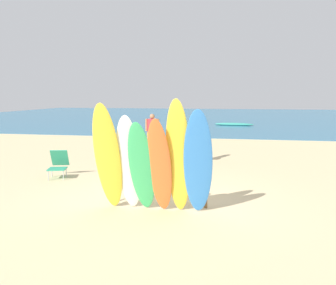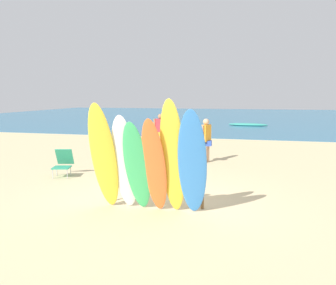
{
  "view_description": "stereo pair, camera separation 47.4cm",
  "coord_description": "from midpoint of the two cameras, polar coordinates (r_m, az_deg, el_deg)",
  "views": [
    {
      "loc": [
        1.47,
        -6.96,
        2.43
      ],
      "look_at": [
        0.0,
        1.21,
        1.23
      ],
      "focal_mm": 35.58,
      "sensor_mm": 36.0,
      "label": 1
    },
    {
      "loc": [
        1.94,
        -6.87,
        2.43
      ],
      "look_at": [
        0.0,
        1.21,
        1.23
      ],
      "focal_mm": 35.58,
      "sensor_mm": 36.0,
      "label": 2
    }
  ],
  "objects": [
    {
      "name": "ground",
      "position": [
        21.12,
        8.76,
        1.47
      ],
      "size": [
        60.0,
        60.0,
        0.0
      ],
      "primitive_type": "plane",
      "color": "#D3BC8C"
    },
    {
      "name": "beachgoer_strolling",
      "position": [
        12.02,
        7.63,
        0.87
      ],
      "size": [
        0.41,
        0.56,
        1.59
      ],
      "rotation": [
        0.0,
        0.0,
        1.16
      ],
      "color": "tan",
      "rests_on": "ground"
    },
    {
      "name": "surfboard_yellow_4",
      "position": [
        6.54,
        2.92,
        -2.77
      ],
      "size": [
        0.5,
        0.84,
        2.37
      ],
      "primitive_type": "ellipsoid",
      "rotation": [
        0.31,
        0.0,
        0.01
      ],
      "color": "yellow",
      "rests_on": "ground"
    },
    {
      "name": "distant_boat",
      "position": [
        26.95,
        14.03,
        2.98
      ],
      "size": [
        3.07,
        0.76,
        0.24
      ],
      "color": "teal",
      "rests_on": "ground"
    },
    {
      "name": "beachgoer_photographing",
      "position": [
        14.66,
        -0.38,
        2.28
      ],
      "size": [
        0.6,
        0.26,
        1.61
      ],
      "rotation": [
        0.0,
        0.0,
        3.28
      ],
      "color": "#9E704C",
      "rests_on": "ground"
    },
    {
      "name": "surfboard_white_1",
      "position": [
        6.87,
        -5.44,
        -3.6
      ],
      "size": [
        0.58,
        0.82,
        2.06
      ],
      "primitive_type": "ellipsoid",
      "rotation": [
        0.34,
        0.0,
        0.09
      ],
      "color": "white",
      "rests_on": "ground"
    },
    {
      "name": "surfboard_orange_3",
      "position": [
        6.63,
        -0.28,
        -4.22
      ],
      "size": [
        0.49,
        0.84,
        2.01
      ],
      "primitive_type": "ellipsoid",
      "rotation": [
        0.37,
        0.0,
        -0.03
      ],
      "color": "orange",
      "rests_on": "ground"
    },
    {
      "name": "surfboard_green_2",
      "position": [
        6.75,
        -3.36,
        -4.29
      ],
      "size": [
        0.53,
        0.84,
        1.94
      ],
      "primitive_type": "ellipsoid",
      "rotation": [
        0.38,
        0.0,
        -0.02
      ],
      "color": "#38B266",
      "rests_on": "ground"
    },
    {
      "name": "ocean_water",
      "position": [
        38.71,
        10.95,
        4.43
      ],
      "size": [
        60.0,
        40.0,
        0.02
      ],
      "primitive_type": "cube",
      "color": "teal",
      "rests_on": "ground"
    },
    {
      "name": "surfboard_rack",
      "position": [
        7.39,
        -0.36,
        -7.33
      ],
      "size": [
        2.22,
        0.07,
        0.59
      ],
      "color": "brown",
      "rests_on": "ground"
    },
    {
      "name": "beach_chair_red",
      "position": [
        10.44,
        -16.27,
        -3.21
      ],
      "size": [
        0.66,
        0.81,
        0.81
      ],
      "rotation": [
        0.0,
        0.0,
        0.26
      ],
      "color": "#B7B7BC",
      "rests_on": "ground"
    },
    {
      "name": "surfboard_blue_5",
      "position": [
        6.49,
        6.28,
        -3.73
      ],
      "size": [
        0.6,
        0.87,
        2.19
      ],
      "primitive_type": "ellipsoid",
      "rotation": [
        0.35,
        0.0,
        0.04
      ],
      "color": "#337AD1",
      "rests_on": "ground"
    },
    {
      "name": "surfboard_yellow_0",
      "position": [
        6.89,
        -9.01,
        -2.63
      ],
      "size": [
        0.58,
        0.93,
        2.3
      ],
      "primitive_type": "ellipsoid",
      "rotation": [
        0.35,
        0.0,
        0.06
      ],
      "color": "yellow",
      "rests_on": "ground"
    }
  ]
}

